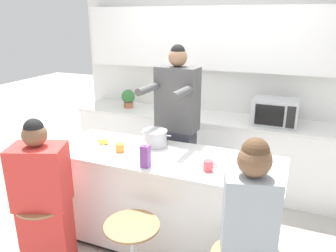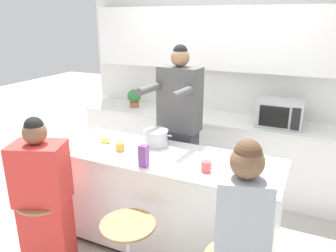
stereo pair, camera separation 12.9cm
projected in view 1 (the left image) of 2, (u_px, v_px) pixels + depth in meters
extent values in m
plane|color=#B2ADA3|center=(165.00, 243.00, 3.16)|extent=(16.00, 16.00, 0.00)
cube|color=silver|center=(215.00, 76.00, 4.22)|extent=(3.71, 0.06, 2.70)
cube|color=white|center=(215.00, 39.00, 3.97)|extent=(3.42, 0.16, 0.75)
cube|color=white|center=(206.00, 151.00, 4.22)|extent=(3.42, 0.57, 0.87)
cube|color=silver|center=(207.00, 117.00, 4.08)|extent=(3.45, 0.60, 0.03)
cube|color=black|center=(165.00, 240.00, 3.15)|extent=(1.92, 0.60, 0.06)
cube|color=white|center=(165.00, 200.00, 3.01)|extent=(2.00, 0.68, 0.83)
cube|color=silver|center=(165.00, 157.00, 2.87)|extent=(2.04, 0.72, 0.03)
cylinder|color=#B7BABC|center=(46.00, 236.00, 2.77)|extent=(0.04, 0.04, 0.59)
cylinder|color=#997047|center=(42.00, 205.00, 2.68)|extent=(0.41, 0.41, 0.02)
cylinder|color=#997047|center=(132.00, 226.00, 2.41)|extent=(0.41, 0.41, 0.02)
cube|color=#383842|center=(177.00, 172.00, 3.53)|extent=(0.37, 0.25, 0.97)
cube|color=#4C4C4C|center=(177.00, 99.00, 3.28)|extent=(0.43, 0.25, 0.64)
cylinder|color=#4C4C4C|center=(148.00, 89.00, 3.06)|extent=(0.10, 0.36, 0.07)
cylinder|color=#4C4C4C|center=(182.00, 92.00, 2.91)|extent=(0.10, 0.36, 0.07)
sphere|color=#936B4C|center=(178.00, 57.00, 3.15)|extent=(0.20, 0.20, 0.18)
sphere|color=black|center=(178.00, 52.00, 3.13)|extent=(0.15, 0.15, 0.14)
cube|color=red|center=(48.00, 236.00, 2.76)|extent=(0.45, 0.38, 0.62)
cube|color=red|center=(40.00, 176.00, 2.58)|extent=(0.49, 0.42, 0.51)
sphere|color=brown|center=(34.00, 135.00, 2.47)|extent=(0.24, 0.24, 0.19)
sphere|color=black|center=(34.00, 128.00, 2.46)|extent=(0.19, 0.19, 0.15)
cube|color=#9EA8B2|center=(249.00, 218.00, 1.99)|extent=(0.37, 0.30, 0.57)
sphere|color=brown|center=(255.00, 160.00, 1.87)|extent=(0.25, 0.25, 0.20)
sphere|color=#513823|center=(255.00, 151.00, 1.85)|extent=(0.20, 0.20, 0.16)
cylinder|color=#B7BABC|center=(155.00, 139.00, 3.06)|extent=(0.22, 0.22, 0.15)
cylinder|color=#B7BABC|center=(155.00, 131.00, 3.04)|extent=(0.23, 0.23, 0.01)
cylinder|color=#B7BABC|center=(142.00, 132.00, 3.10)|extent=(0.05, 0.01, 0.01)
cylinder|color=#B7BABC|center=(168.00, 136.00, 3.00)|extent=(0.05, 0.01, 0.01)
cylinder|color=white|center=(255.00, 169.00, 2.52)|extent=(0.22, 0.22, 0.07)
cylinder|color=orange|center=(120.00, 148.00, 2.94)|extent=(0.08, 0.08, 0.08)
torus|color=orange|center=(125.00, 148.00, 2.92)|extent=(0.04, 0.01, 0.04)
cylinder|color=#DB4C51|center=(208.00, 166.00, 2.57)|extent=(0.08, 0.08, 0.09)
torus|color=#DB4C51|center=(214.00, 166.00, 2.55)|extent=(0.04, 0.01, 0.04)
ellipsoid|color=yellow|center=(103.00, 142.00, 3.11)|extent=(0.11, 0.04, 0.05)
ellipsoid|color=yellow|center=(102.00, 141.00, 3.15)|extent=(0.09, 0.11, 0.05)
ellipsoid|color=yellow|center=(107.00, 142.00, 3.13)|extent=(0.10, 0.10, 0.05)
cube|color=#7A428E|center=(145.00, 156.00, 2.62)|extent=(0.07, 0.07, 0.18)
cylinder|color=white|center=(145.00, 145.00, 2.59)|extent=(0.03, 0.03, 0.02)
cube|color=#B2B5B7|center=(275.00, 112.00, 3.71)|extent=(0.49, 0.34, 0.30)
cube|color=black|center=(269.00, 115.00, 3.57)|extent=(0.31, 0.01, 0.23)
cube|color=black|center=(291.00, 118.00, 3.49)|extent=(0.09, 0.01, 0.24)
cylinder|color=#A86042|center=(129.00, 105.00, 4.45)|extent=(0.13, 0.13, 0.08)
sphere|color=#387538|center=(128.00, 96.00, 4.42)|extent=(0.18, 0.18, 0.18)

